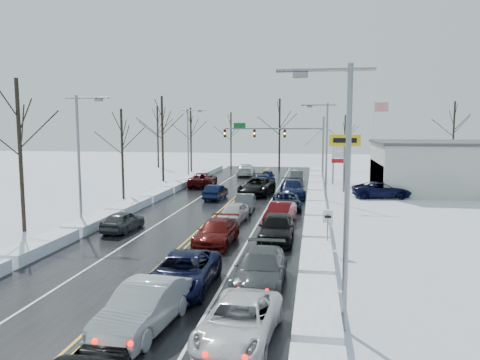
% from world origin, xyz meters
% --- Properties ---
extents(ground, '(160.00, 160.00, 0.00)m').
position_xyz_m(ground, '(0.00, 0.00, 0.00)').
color(ground, silver).
rests_on(ground, ground).
extents(road_surface, '(14.00, 84.00, 0.01)m').
position_xyz_m(road_surface, '(0.00, 2.00, 0.01)').
color(road_surface, black).
rests_on(road_surface, ground).
extents(snow_bank_left, '(1.60, 72.00, 0.65)m').
position_xyz_m(snow_bank_left, '(-7.60, 2.00, 0.00)').
color(snow_bank_left, white).
rests_on(snow_bank_left, ground).
extents(snow_bank_right, '(1.60, 72.00, 0.65)m').
position_xyz_m(snow_bank_right, '(7.60, 2.00, 0.00)').
color(snow_bank_right, white).
rests_on(snow_bank_right, ground).
extents(traffic_signal_mast, '(13.28, 0.39, 8.00)m').
position_xyz_m(traffic_signal_mast, '(3.45, 27.99, 5.48)').
color(traffic_signal_mast, slate).
rests_on(traffic_signal_mast, ground).
extents(tires_plus_sign, '(3.20, 0.34, 6.00)m').
position_xyz_m(tires_plus_sign, '(10.50, 15.99, 4.99)').
color(tires_plus_sign, slate).
rests_on(tires_plus_sign, ground).
extents(used_vehicles_sign, '(2.20, 0.22, 4.65)m').
position_xyz_m(used_vehicles_sign, '(10.50, 22.00, 3.32)').
color(used_vehicles_sign, slate).
rests_on(used_vehicles_sign, ground).
extents(speed_limit_sign, '(0.55, 0.09, 2.35)m').
position_xyz_m(speed_limit_sign, '(8.20, -8.00, 1.63)').
color(speed_limit_sign, slate).
rests_on(speed_limit_sign, ground).
extents(flagpole, '(1.87, 1.20, 10.00)m').
position_xyz_m(flagpole, '(15.17, 30.00, 5.93)').
color(flagpole, silver).
rests_on(flagpole, ground).
extents(dealership_building, '(20.40, 12.40, 5.30)m').
position_xyz_m(dealership_building, '(23.98, 18.00, 2.66)').
color(dealership_building, beige).
rests_on(dealership_building, ground).
extents(streetlight_se, '(3.20, 0.25, 9.00)m').
position_xyz_m(streetlight_se, '(8.30, -18.00, 5.31)').
color(streetlight_se, slate).
rests_on(streetlight_se, ground).
extents(streetlight_ne, '(3.20, 0.25, 9.00)m').
position_xyz_m(streetlight_ne, '(8.30, 10.00, 5.31)').
color(streetlight_ne, slate).
rests_on(streetlight_ne, ground).
extents(streetlight_sw, '(3.20, 0.25, 9.00)m').
position_xyz_m(streetlight_sw, '(-8.30, -4.00, 5.31)').
color(streetlight_sw, slate).
rests_on(streetlight_sw, ground).
extents(streetlight_nw, '(3.20, 0.25, 9.00)m').
position_xyz_m(streetlight_nw, '(-8.30, 24.00, 5.31)').
color(streetlight_nw, slate).
rests_on(streetlight_nw, ground).
extents(tree_left_b, '(4.00, 4.00, 10.00)m').
position_xyz_m(tree_left_b, '(-11.50, -6.00, 6.99)').
color(tree_left_b, '#2D231C').
rests_on(tree_left_b, ground).
extents(tree_left_c, '(3.40, 3.40, 8.50)m').
position_xyz_m(tree_left_c, '(-10.50, 8.00, 5.94)').
color(tree_left_c, '#2D231C').
rests_on(tree_left_c, ground).
extents(tree_left_d, '(4.20, 4.20, 10.50)m').
position_xyz_m(tree_left_d, '(-11.20, 22.00, 7.33)').
color(tree_left_d, '#2D231C').
rests_on(tree_left_d, ground).
extents(tree_left_e, '(3.80, 3.80, 9.50)m').
position_xyz_m(tree_left_e, '(-10.80, 34.00, 6.64)').
color(tree_left_e, '#2D231C').
rests_on(tree_left_e, ground).
extents(tree_far_a, '(4.00, 4.00, 10.00)m').
position_xyz_m(tree_far_a, '(-18.00, 40.00, 6.99)').
color(tree_far_a, '#2D231C').
rests_on(tree_far_a, ground).
extents(tree_far_b, '(3.60, 3.60, 9.00)m').
position_xyz_m(tree_far_b, '(-6.00, 41.00, 6.29)').
color(tree_far_b, '#2D231C').
rests_on(tree_far_b, ground).
extents(tree_far_c, '(4.40, 4.40, 11.00)m').
position_xyz_m(tree_far_c, '(2.00, 39.00, 7.68)').
color(tree_far_c, '#2D231C').
rests_on(tree_far_c, ground).
extents(tree_far_d, '(3.40, 3.40, 8.50)m').
position_xyz_m(tree_far_d, '(12.00, 40.50, 5.94)').
color(tree_far_d, '#2D231C').
rests_on(tree_far_d, ground).
extents(tree_far_e, '(4.20, 4.20, 10.50)m').
position_xyz_m(tree_far_e, '(28.00, 41.00, 7.33)').
color(tree_far_e, '#2D231C').
rests_on(tree_far_e, ground).
extents(queued_car_1, '(2.25, 5.06, 1.61)m').
position_xyz_m(queued_car_1, '(1.71, -19.04, 0.00)').
color(queued_car_1, '#B0B4B9').
rests_on(queued_car_1, ground).
extents(queued_car_2, '(2.51, 5.43, 1.51)m').
position_xyz_m(queued_car_2, '(1.92, -14.89, 0.00)').
color(queued_car_2, black).
rests_on(queued_car_2, ground).
extents(queued_car_3, '(2.25, 5.08, 1.45)m').
position_xyz_m(queued_car_3, '(1.79, -7.28, 0.00)').
color(queued_car_3, '#520D0A').
rests_on(queued_car_3, ground).
extents(queued_car_4, '(2.02, 4.23, 1.40)m').
position_xyz_m(queued_car_4, '(1.68, -0.91, 0.00)').
color(queued_car_4, silver).
rests_on(queued_car_4, ground).
extents(queued_car_5, '(1.57, 4.15, 1.35)m').
position_xyz_m(queued_car_5, '(1.86, 3.54, 0.00)').
color(queued_car_5, '#424547').
rests_on(queued_car_5, ground).
extents(queued_car_6, '(3.52, 6.48, 1.72)m').
position_xyz_m(queued_car_6, '(1.74, 12.53, 0.00)').
color(queued_car_6, black).
rests_on(queued_car_6, ground).
extents(queued_car_7, '(2.99, 5.79, 1.61)m').
position_xyz_m(queued_car_7, '(1.86, 16.25, 0.00)').
color(queued_car_7, black).
rests_on(queued_car_7, ground).
extents(queued_car_8, '(2.32, 4.64, 1.52)m').
position_xyz_m(queued_car_8, '(1.83, 22.49, 0.00)').
color(queued_car_8, black).
rests_on(queued_car_8, ground).
extents(queued_car_10, '(2.65, 5.11, 1.37)m').
position_xyz_m(queued_car_10, '(5.08, -19.37, 0.00)').
color(queued_car_10, silver).
rests_on(queued_car_10, ground).
extents(queued_car_11, '(2.19, 5.33, 1.54)m').
position_xyz_m(queued_car_11, '(5.16, -13.99, 0.00)').
color(queued_car_11, '#424547').
rests_on(queued_car_11, ground).
extents(queued_car_12, '(2.10, 5.08, 1.72)m').
position_xyz_m(queued_car_12, '(5.22, -6.10, 0.00)').
color(queued_car_12, black).
rests_on(queued_car_12, ground).
extents(queued_car_13, '(2.18, 4.70, 1.49)m').
position_xyz_m(queued_car_13, '(5.07, -0.84, 0.00)').
color(queued_car_13, '#540B0F').
rests_on(queued_car_13, ground).
extents(queued_car_14, '(2.82, 5.05, 1.33)m').
position_xyz_m(queued_car_14, '(5.18, 5.03, 0.00)').
color(queued_car_14, black).
rests_on(queued_car_14, ground).
extents(queued_car_15, '(2.87, 5.98, 1.68)m').
position_xyz_m(queued_car_15, '(5.34, 11.48, 0.00)').
color(queued_car_15, '#0B1133').
rests_on(queued_car_15, ground).
extents(queued_car_16, '(1.90, 4.38, 1.47)m').
position_xyz_m(queued_car_16, '(5.21, 16.34, 0.00)').
color(queued_car_16, black).
rests_on(queued_car_16, ground).
extents(queued_car_17, '(1.59, 4.34, 1.42)m').
position_xyz_m(queued_car_17, '(5.34, 23.12, 0.00)').
color(queued_car_17, '#3A3C3F').
rests_on(queued_car_17, ground).
extents(oncoming_car_0, '(1.70, 4.22, 1.36)m').
position_xyz_m(oncoming_car_0, '(-1.79, 9.23, 0.00)').
color(oncoming_car_0, black).
rests_on(oncoming_car_0, ground).
extents(oncoming_car_1, '(2.95, 5.89, 1.60)m').
position_xyz_m(oncoming_car_1, '(-5.08, 17.81, 0.00)').
color(oncoming_car_1, '#43090B').
rests_on(oncoming_car_1, ground).
extents(oncoming_car_2, '(2.71, 5.87, 1.66)m').
position_xyz_m(oncoming_car_2, '(-1.87, 29.64, 0.00)').
color(oncoming_car_2, silver).
rests_on(oncoming_car_2, ground).
extents(oncoming_car_3, '(1.91, 4.13, 1.37)m').
position_xyz_m(oncoming_car_3, '(-5.08, -4.89, 0.00)').
color(oncoming_car_3, '#3B3D3F').
rests_on(oncoming_car_3, ground).
extents(parked_car_0, '(5.75, 3.09, 1.53)m').
position_xyz_m(parked_car_0, '(13.87, 12.44, 0.00)').
color(parked_car_0, black).
rests_on(parked_car_0, ground).
extents(parked_car_1, '(2.53, 5.52, 1.56)m').
position_xyz_m(parked_car_1, '(16.89, 15.56, 0.00)').
color(parked_car_1, '#3A3C3E').
rests_on(parked_car_1, ground).
extents(parked_car_2, '(1.71, 4.18, 1.42)m').
position_xyz_m(parked_car_2, '(14.82, 21.53, 0.00)').
color(parked_car_2, black).
rests_on(parked_car_2, ground).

